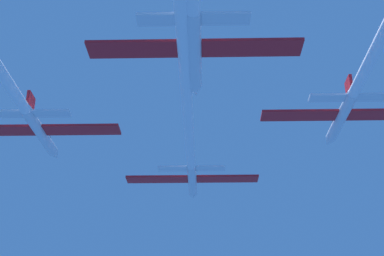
# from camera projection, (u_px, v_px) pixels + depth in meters

# --- Properties ---
(jet_lead) EXTENTS (19.10, 69.16, 3.16)m
(jet_lead) POSITION_uv_depth(u_px,v_px,m) (188.00, 116.00, 60.83)
(jet_lead) COLOR white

